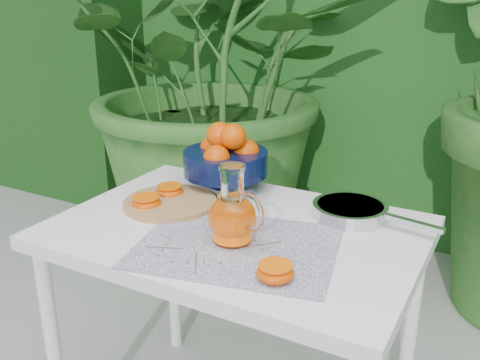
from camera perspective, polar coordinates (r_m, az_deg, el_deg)
The scene contains 11 objects.
hedge_backdrop at distance 3.37m, azimuth 18.90°, elevation 15.71°, with size 8.00×1.65×2.50m.
potted_plant_left at distance 2.77m, azimuth -1.77°, elevation 11.83°, with size 1.98×1.98×1.98m, color #216222.
white_table at distance 1.53m, azimuth -0.36°, elevation -7.71°, with size 1.00×0.70×0.75m.
placemat at distance 1.38m, azimuth -0.33°, elevation -7.07°, with size 0.50×0.39×0.00m, color #0E114F.
cutting_board at distance 1.64m, azimuth -7.45°, elevation -2.43°, with size 0.28×0.28×0.02m, color #AE884E.
fruit_bowl at distance 1.76m, azimuth -1.49°, elevation 2.44°, with size 0.30×0.30×0.22m.
juice_pitcher at distance 1.37m, azimuth -0.75°, elevation -3.85°, with size 0.19×0.16×0.21m.
juice_tumbler at distance 1.47m, azimuth -1.17°, elevation -3.25°, with size 0.08×0.08×0.09m.
saute_pan at distance 1.57m, azimuth 11.76°, elevation -3.18°, with size 0.39×0.25×0.04m.
orange_halves at distance 1.50m, azimuth -5.38°, elevation -3.97°, with size 0.62×0.41×0.04m.
thyme_sprigs at distance 1.35m, azimuth -3.39°, elevation -7.57°, with size 0.31×0.25×0.01m.
Camera 1 is at (0.67, -1.24, 1.37)m, focal length 40.00 mm.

